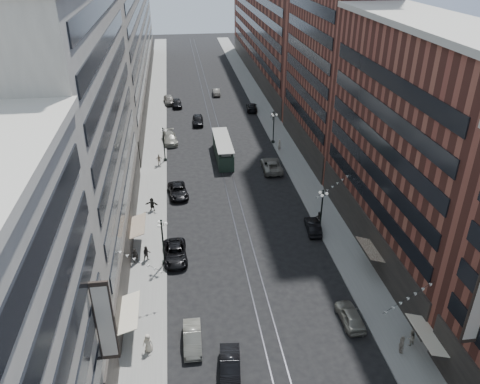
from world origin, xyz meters
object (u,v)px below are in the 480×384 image
pedestrian_6 (159,160)px  pedestrian_extra_0 (135,255)px  pedestrian_7 (319,217)px  pedestrian_extra_2 (411,338)px  streetcar (223,149)px  pedestrian_2 (147,254)px  car_5 (230,368)px  pedestrian_5 (152,204)px  lamppost_se_mid (274,126)px  car_8 (170,138)px  lamppost_se_far (322,209)px  car_4 (350,316)px  pedestrian_extra_1 (148,343)px  car_9 (177,103)px  pedestrian_8 (279,145)px  car_14 (216,92)px  pedestrian_4 (402,344)px  car_13 (198,120)px  car_extra_0 (169,100)px  lamppost_sw_far (163,241)px  car_2 (175,253)px  car_7 (178,191)px  lamppost_sw_mid (164,143)px  pedestrian_9 (273,116)px  car_12 (252,107)px  car_10 (313,226)px

pedestrian_6 → pedestrian_extra_0: pedestrian_extra_0 is taller
pedestrian_7 → pedestrian_extra_2: pedestrian_extra_2 is taller
streetcar → pedestrian_2: bearing=-112.8°
car_5 → pedestrian_2: (-7.11, 16.22, 0.27)m
pedestrian_2 → pedestrian_5: pedestrian_5 is taller
pedestrian_6 → lamppost_se_mid: bearing=-164.3°
car_8 → pedestrian_extra_2: (20.10, -49.25, 0.12)m
lamppost_se_far → car_4: 15.33m
pedestrian_2 → pedestrian_6: 24.65m
pedestrian_extra_1 → car_9: bearing=105.3°
pedestrian_2 → car_9: (4.29, 53.69, -0.23)m
car_5 → pedestrian_8: 46.11m
car_14 → pedestrian_5: (-13.00, -50.41, 0.32)m
car_4 → pedestrian_4: pedestrian_4 is taller
pedestrian_2 → pedestrian_7: size_ratio=1.19×
car_13 → pedestrian_6: pedestrian_6 is taller
car_13 → pedestrian_extra_2: pedestrian_extra_2 is taller
pedestrian_extra_0 → car_14: bearing=-108.2°
lamppost_se_far → car_extra_0: size_ratio=1.08×
lamppost_se_far → pedestrian_2: lamppost_se_far is taller
pedestrian_8 → lamppost_sw_far: bearing=21.3°
pedestrian_2 → pedestrian_4: 26.93m
car_2 → pedestrian_6: size_ratio=3.03×
pedestrian_8 → lamppost_se_mid: bearing=-119.6°
pedestrian_4 → car_9: size_ratio=0.37×
pedestrian_6 → car_7: bearing=101.7°
lamppost_sw_mid → streetcar: bearing=1.1°
pedestrian_9 → pedestrian_8: bearing=-101.4°
car_12 → car_extra_0: 18.16m
lamppost_se_far → car_14: 58.42m
car_4 → car_2: bearing=-38.1°
lamppost_se_far → pedestrian_4: bearing=-86.0°
streetcar → pedestrian_4: size_ratio=6.36×
car_extra_0 → car_9: bearing=-63.1°
pedestrian_4 → pedestrian_extra_2: pedestrian_4 is taller
lamppost_se_far → car_2: bearing=-169.8°
pedestrian_5 → pedestrian_9: 38.80m
lamppost_sw_far → pedestrian_9: 48.02m
pedestrian_extra_1 → pedestrian_extra_2: size_ratio=1.13×
streetcar → car_12: streetcar is taller
car_2 → pedestrian_8: bearing=56.0°
lamppost_se_far → pedestrian_5: bearing=159.3°
car_13 → car_14: (5.27, 18.69, -0.12)m
pedestrian_8 → pedestrian_2: bearing=18.0°
car_5 → pedestrian_4: size_ratio=2.66×
lamppost_sw_far → car_10: bearing=13.2°
car_2 → car_14: car_2 is taller
lamppost_se_mid → car_8: 17.95m
car_14 → pedestrian_7: size_ratio=2.97×
lamppost_sw_far → pedestrian_9: (20.72, 43.27, -2.09)m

